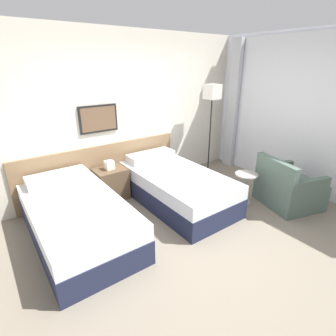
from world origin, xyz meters
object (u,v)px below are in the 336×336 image
object	(u,v)px
bed_near_door	(77,219)
bed_near_window	(176,187)
floor_lamp	(212,99)
side_table	(246,183)
nightstand	(111,183)
armchair	(288,189)

from	to	relation	value
bed_near_door	bed_near_window	size ratio (longest dim) A/B	1.00
bed_near_door	floor_lamp	bearing A→B (deg)	10.96
floor_lamp	side_table	size ratio (longest dim) A/B	3.50
nightstand	side_table	bearing A→B (deg)	-39.92
floor_lamp	bed_near_window	bearing A→B (deg)	-156.34
bed_near_door	bed_near_window	bearing A→B (deg)	0.00
bed_near_door	side_table	size ratio (longest dim) A/B	3.91
side_table	armchair	distance (m)	0.69
nightstand	armchair	size ratio (longest dim) A/B	0.67
bed_near_window	floor_lamp	world-z (taller)	floor_lamp
nightstand	armchair	distance (m)	2.92
bed_near_door	bed_near_window	xyz separation A→B (m)	(1.64, 0.00, 0.00)
nightstand	side_table	xyz separation A→B (m)	(1.72, -1.43, 0.07)
floor_lamp	armchair	xyz separation A→B (m)	(0.11, -1.72, -1.27)
bed_near_window	nightstand	world-z (taller)	nightstand
bed_near_door	armchair	world-z (taller)	armchair
side_table	bed_near_door	bearing A→B (deg)	164.65
nightstand	side_table	distance (m)	2.24
nightstand	armchair	bearing A→B (deg)	-40.31
floor_lamp	armchair	bearing A→B (deg)	-86.30
bed_near_window	nightstand	size ratio (longest dim) A/B	2.96
floor_lamp	side_table	xyz separation A→B (m)	(-0.40, -1.26, -1.19)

